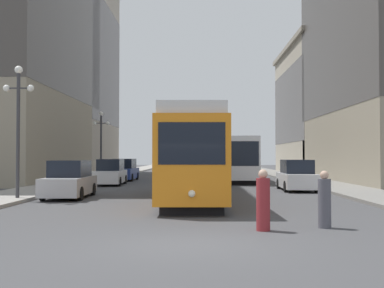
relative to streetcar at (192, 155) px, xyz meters
The scene contains 15 objects.
ground_plane 11.38m from the streetcar, 89.79° to the right, with size 200.00×200.00×0.00m, color #424244.
sidewalk_left 30.23m from the streetcar, 107.21° to the left, with size 3.28×120.00×0.15m, color gray.
sidewalk_right 30.26m from the streetcar, 72.64° to the left, with size 3.28×120.00×0.15m, color gray.
streetcar is the anchor object (origin of this frame).
transit_bus 16.36m from the streetcar, 77.89° to the left, with size 2.96×11.83×3.45m.
parked_car_left_near 12.55m from the streetcar, 118.63° to the left, with size 2.00×4.66×1.82m.
parked_car_left_mid 6.16m from the streetcar, behind, with size 2.00×4.69×1.82m.
parked_car_right_far 8.46m from the streetcar, 43.52° to the left, with size 1.98×4.68×1.82m.
parked_car_left_far 18.10m from the streetcar, 109.36° to the left, with size 1.96×4.69×1.82m.
pedestrian_crossing_near 9.57m from the streetcar, 65.82° to the right, with size 0.36×0.36×1.61m.
pedestrian_crossing_far 9.49m from the streetcar, 77.20° to the right, with size 0.37×0.37×1.66m.
lamp_post_left_near 8.18m from the streetcar, behind, with size 1.41×0.36×5.98m.
lamp_post_left_far 18.49m from the streetcar, 115.36° to the left, with size 1.41×0.36×5.60m.
building_left_midblock 38.04m from the streetcar, 117.16° to the left, with size 12.93×16.11×23.83m.
building_right_midblock 37.02m from the streetcar, 64.10° to the left, with size 11.27×18.24×14.94m.
Camera 1 is at (0.34, -10.67, 2.01)m, focal length 43.55 mm.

